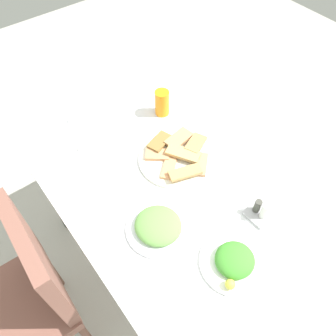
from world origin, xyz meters
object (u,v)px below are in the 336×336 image
Objects in this scene: dining_table at (164,194)px; soda_can at (162,103)px; spoon at (67,138)px; salad_plate_greens at (158,226)px; dining_chair at (25,294)px; condiment_caddy at (260,212)px; salad_plate_rice at (234,261)px; paper_napkin at (71,137)px; pide_platter at (176,157)px; fork at (74,134)px.

soda_can is at bearing -36.28° from dining_table.
salad_plate_greens is at bearing -156.38° from spoon.
dining_chair is 0.97m from condiment_caddy.
salad_plate_rice is at bearing 110.73° from condiment_caddy.
salad_plate_rice is (-0.41, 0.02, 0.11)m from dining_table.
condiment_caddy is (-0.78, -0.36, 0.02)m from paper_napkin.
pide_platter reaches higher than paper_napkin.
dining_chair is at bearing 129.51° from paper_napkin.
spoon is at bearing 11.72° from salad_plate_rice.
soda_can is at bearing -4.26° from condiment_caddy.
condiment_caddy is at bearing -69.27° from salad_plate_rice.
condiment_caddy reaches higher than paper_napkin.
soda_can reaches higher than pide_platter.
spoon is (0.12, 0.43, -0.06)m from soda_can.
paper_napkin is at bearing 22.13° from dining_table.
salad_plate_rice reaches higher than paper_napkin.
spoon reaches higher than paper_napkin.
salad_plate_rice is 1.17× the size of fork.
dining_chair reaches higher than fork.
salad_plate_greens reaches higher than dining_table.
paper_napkin is 1.67× the size of condiment_caddy.
dining_table is 6.49× the size of spoon.
dining_table is 0.16m from pide_platter.
pide_platter is 1.99× the size of paper_napkin.
salad_plate_greens is 1.24× the size of spoon.
dining_chair reaches higher than salad_plate_rice.
spoon reaches higher than dining_table.
salad_plate_greens is 1.91× the size of soda_can.
condiment_caddy is (-0.78, -0.35, 0.02)m from fork.
dining_chair reaches higher than salad_plate_greens.
salad_plate_greens is 0.29m from salad_plate_rice.
condiment_caddy is at bearing 175.74° from soda_can.
salad_plate_rice reaches higher than dining_table.
fork is at bearing -51.54° from dining_chair.
soda_can is 0.61× the size of fork.
paper_napkin is (0.85, 0.16, -0.02)m from salad_plate_rice.
salad_plate_greens is at bearing 61.04° from condiment_caddy.
condiment_caddy reaches higher than spoon.
salad_plate_rice is at bearing -156.27° from fork.
dining_chair reaches higher than dining_table.
dining_table is 1.34× the size of dining_chair.
spoon is at bearing -49.39° from dining_chair.
salad_plate_greens is 0.60m from spoon.
paper_napkin is at bearing -71.63° from spoon.
dining_table is at bearing -2.76° from salad_plate_rice.
dining_table is 12.74× the size of condiment_caddy.
salad_plate_greens reaches higher than paper_napkin.
dining_table is at bearing -145.56° from fork.
paper_napkin is at bearing 25.11° from condiment_caddy.
fork is 1.07× the size of spoon.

